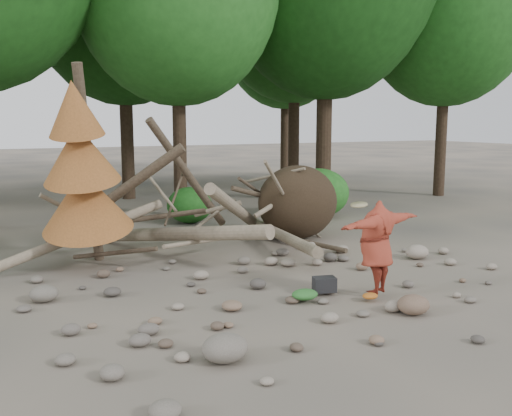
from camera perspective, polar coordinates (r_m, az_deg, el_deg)
name	(u,v)px	position (r m, az deg, el deg)	size (l,w,h in m)	color
ground	(294,294)	(10.60, 3.85, -8.61)	(120.00, 120.00, 0.00)	#514C44
deadfall_pile	(280,205)	(14.96, 2.38, 0.27)	(8.55, 5.24, 3.30)	#332619
dead_conifer	(82,172)	(12.30, -16.99, 3.49)	(2.06, 2.16, 4.35)	#4C3F30
bush_mid	(190,205)	(17.74, -6.66, 0.29)	(1.40, 1.40, 1.12)	#1F5F1B
bush_right	(319,193)	(18.85, 6.27, 1.53)	(2.00, 2.00, 1.60)	#287023
frisbee_thrower	(377,247)	(10.45, 11.99, -3.80)	(2.14, 1.20, 1.77)	maroon
backpack	(324,288)	(10.59, 6.85, -7.90)	(0.40, 0.27, 0.27)	black
cloth_green	(305,297)	(10.15, 4.90, -8.88)	(0.48, 0.40, 0.18)	#286227
cloth_orange	(370,299)	(10.36, 11.34, -8.88)	(0.29, 0.24, 0.11)	#AF5E1E
boulder_front_left	(225,348)	(7.76, -3.12, -13.80)	(0.63, 0.56, 0.38)	#6D655A
boulder_front_right	(413,305)	(9.84, 15.47, -9.30)	(0.54, 0.49, 0.33)	brown
boulder_mid_right	(417,252)	(13.66, 15.81, -4.24)	(0.54, 0.49, 0.33)	gray
boulder_mid_left	(44,294)	(10.78, -20.45, -8.03)	(0.49, 0.44, 0.30)	#696359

